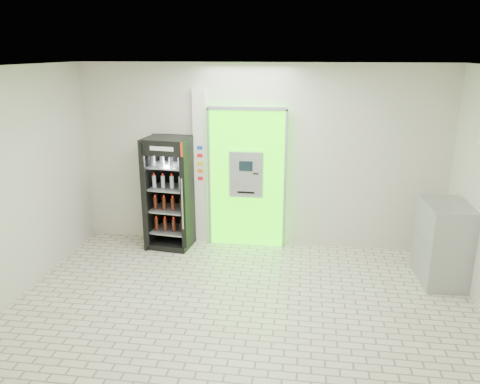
# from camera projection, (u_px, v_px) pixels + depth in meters

# --- Properties ---
(ground) EXTENTS (6.00, 6.00, 0.00)m
(ground) POSITION_uv_depth(u_px,v_px,m) (238.00, 321.00, 5.71)
(ground) COLOR beige
(ground) RESTS_ON ground
(room_shell) EXTENTS (6.00, 6.00, 6.00)m
(room_shell) POSITION_uv_depth(u_px,v_px,m) (238.00, 176.00, 5.17)
(room_shell) COLOR beige
(room_shell) RESTS_ON ground
(atm_assembly) EXTENTS (1.30, 0.24, 2.33)m
(atm_assembly) POSITION_uv_depth(u_px,v_px,m) (247.00, 177.00, 7.68)
(atm_assembly) COLOR #29EE00
(atm_assembly) RESTS_ON ground
(pillar) EXTENTS (0.22, 0.11, 2.60)m
(pillar) POSITION_uv_depth(u_px,v_px,m) (201.00, 168.00, 7.78)
(pillar) COLOR silver
(pillar) RESTS_ON ground
(beverage_cooler) EXTENTS (0.76, 0.71, 1.85)m
(beverage_cooler) POSITION_uv_depth(u_px,v_px,m) (170.00, 195.00, 7.72)
(beverage_cooler) COLOR black
(beverage_cooler) RESTS_ON ground
(steel_cabinet) EXTENTS (0.63, 0.90, 1.16)m
(steel_cabinet) POSITION_uv_depth(u_px,v_px,m) (443.00, 243.00, 6.57)
(steel_cabinet) COLOR #989A9F
(steel_cabinet) RESTS_ON ground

